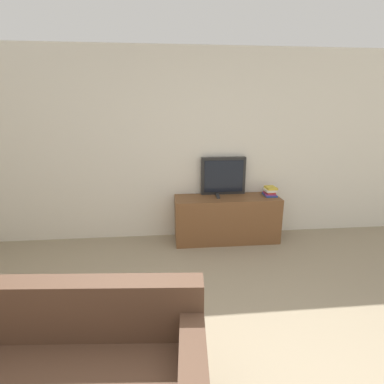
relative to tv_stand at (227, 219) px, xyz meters
name	(u,v)px	position (x,y,z in m)	size (l,w,h in m)	color
wall_back	(189,147)	(-0.50, 0.28, 0.98)	(9.00, 0.06, 2.60)	silver
tv_stand	(227,219)	(0.00, 0.00, 0.00)	(1.44, 0.46, 0.63)	brown
television	(223,176)	(-0.03, 0.18, 0.58)	(0.63, 0.09, 0.53)	black
book_stack	(270,191)	(0.61, 0.02, 0.38)	(0.17, 0.21, 0.13)	#23478E
remote_on_stand	(218,196)	(-0.13, 0.04, 0.33)	(0.06, 0.20, 0.02)	#2D2D2D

